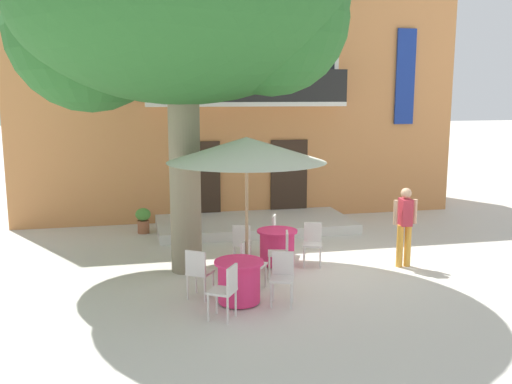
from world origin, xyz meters
TOP-DOWN VIEW (x-y plane):
  - ground_plane at (0.00, 0.00)m, footprint 120.00×120.00m
  - building_facade at (-0.85, 6.99)m, footprint 13.00×5.09m
  - entrance_step_platform at (-0.85, 3.76)m, footprint 5.24×2.47m
  - plane_tree at (-3.11, 0.54)m, footprint 6.68×5.87m
  - cafe_table_near_tree at (-2.30, -1.57)m, footprint 0.86×0.86m
  - cafe_chair_near_tree_0 at (-2.97, -1.22)m, footprint 0.55×0.55m
  - cafe_chair_near_tree_1 at (-2.64, -2.24)m, footprint 0.55×0.55m
  - cafe_chair_near_tree_2 at (-1.57, -1.75)m, footprint 0.51×0.51m
  - cafe_chair_near_tree_3 at (-1.96, -0.89)m, footprint 0.55×0.55m
  - cafe_table_middle at (-1.08, 0.45)m, footprint 0.86×0.86m
  - cafe_chair_middle_0 at (-1.19, -0.29)m, footprint 0.48×0.48m
  - cafe_chair_middle_1 at (-0.35, 0.28)m, footprint 0.51×0.51m
  - cafe_chair_middle_2 at (-0.87, 1.17)m, footprint 0.52×0.52m
  - cafe_chair_middle_3 at (-1.83, 0.55)m, footprint 0.48×0.48m
  - cafe_umbrella at (-2.02, -0.88)m, footprint 2.90×2.90m
  - ground_planter_left at (-3.82, 3.91)m, footprint 0.40×0.40m
  - pedestrian_near_entrance at (1.50, -0.24)m, footprint 0.53×0.37m

SIDE VIEW (x-z plane):
  - ground_plane at x=0.00m, z-range 0.00..0.00m
  - entrance_step_platform at x=-0.85m, z-range 0.00..0.25m
  - ground_planter_left at x=-3.82m, z-range 0.04..0.71m
  - cafe_table_near_tree at x=-2.30m, z-range 0.01..0.77m
  - cafe_table_middle at x=-1.08m, z-range 0.01..0.77m
  - cafe_chair_near_tree_0 at x=-2.97m, z-range 0.07..0.98m
  - cafe_chair_near_tree_1 at x=-2.64m, z-range 0.07..0.98m
  - cafe_chair_near_tree_2 at x=-1.57m, z-range 0.07..0.98m
  - cafe_chair_near_tree_3 at x=-1.96m, z-range 0.07..0.98m
  - cafe_chair_middle_0 at x=-1.19m, z-range 0.07..0.98m
  - cafe_chair_middle_1 at x=-0.35m, z-range 0.07..0.98m
  - cafe_chair_middle_2 at x=-0.87m, z-range 0.07..0.98m
  - cafe_chair_middle_3 at x=-1.83m, z-range 0.07..0.98m
  - pedestrian_near_entrance at x=1.50m, z-range 0.11..1.80m
  - cafe_umbrella at x=-2.02m, z-range 1.19..4.04m
  - building_facade at x=-0.85m, z-range 0.00..7.50m
  - plane_tree at x=-3.11m, z-range 1.56..8.86m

